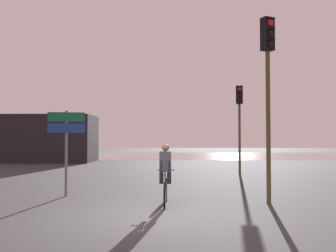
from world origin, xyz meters
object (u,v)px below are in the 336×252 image
object	(u,v)px
traffic_light_far_right	(239,113)
direction_sign_post	(66,137)
cyclist	(165,174)
traffic_light_near_right	(268,75)

from	to	relation	value
traffic_light_far_right	direction_sign_post	size ratio (longest dim) A/B	1.68
direction_sign_post	traffic_light_far_right	bearing A→B (deg)	-143.76
direction_sign_post	cyclist	xyz separation A→B (m)	(3.04, -1.50, -0.97)
traffic_light_far_right	cyclist	world-z (taller)	traffic_light_far_right
traffic_light_far_right	direction_sign_post	distance (m)	9.77
cyclist	traffic_light_far_right	bearing A→B (deg)	69.12
traffic_light_far_right	direction_sign_post	xyz separation A→B (m)	(-6.55, -7.14, -1.24)
traffic_light_near_right	direction_sign_post	xyz separation A→B (m)	(-5.82, 1.22, -1.67)
traffic_light_near_right	traffic_light_far_right	bearing A→B (deg)	-121.16
cyclist	direction_sign_post	bearing A→B (deg)	154.95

